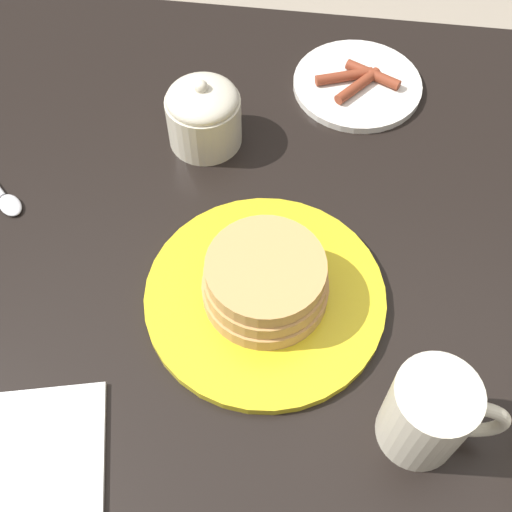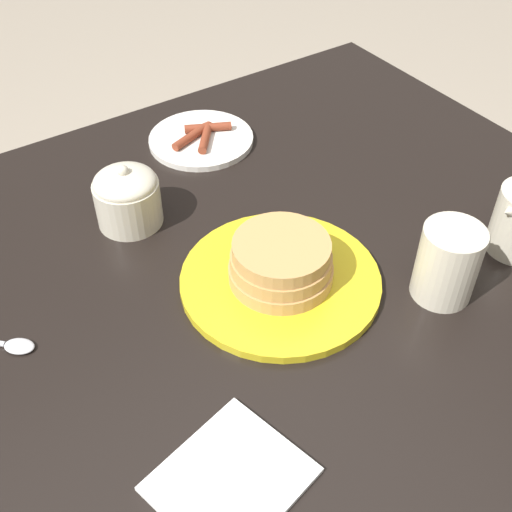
# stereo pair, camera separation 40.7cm
# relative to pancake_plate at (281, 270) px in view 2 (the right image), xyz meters

# --- Properties ---
(dining_table) EXTENTS (1.13, 0.88, 0.73)m
(dining_table) POSITION_rel_pancake_plate_xyz_m (-0.03, 0.06, -0.16)
(dining_table) COLOR black
(dining_table) RESTS_ON ground_plane
(pancake_plate) EXTENTS (0.26, 0.26, 0.07)m
(pancake_plate) POSITION_rel_pancake_plate_xyz_m (0.00, 0.00, 0.00)
(pancake_plate) COLOR gold
(pancake_plate) RESTS_ON dining_table
(side_plate_bacon) EXTENTS (0.17, 0.17, 0.02)m
(side_plate_bacon) POSITION_rel_pancake_plate_xyz_m (0.08, 0.35, -0.02)
(side_plate_bacon) COLOR silver
(side_plate_bacon) RESTS_ON dining_table
(coffee_mug) EXTENTS (0.11, 0.08, 0.10)m
(coffee_mug) POSITION_rel_pancake_plate_xyz_m (0.17, -0.13, 0.03)
(coffee_mug) COLOR beige
(coffee_mug) RESTS_ON dining_table
(sugar_bowl) EXTENTS (0.09, 0.09, 0.10)m
(sugar_bowl) POSITION_rel_pancake_plate_xyz_m (-0.11, 0.22, 0.02)
(sugar_bowl) COLOR beige
(sugar_bowl) RESTS_ON dining_table
(napkin) EXTENTS (0.17, 0.15, 0.01)m
(napkin) POSITION_rel_pancake_plate_xyz_m (-0.20, -0.20, -0.02)
(napkin) COLOR white
(napkin) RESTS_ON dining_table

